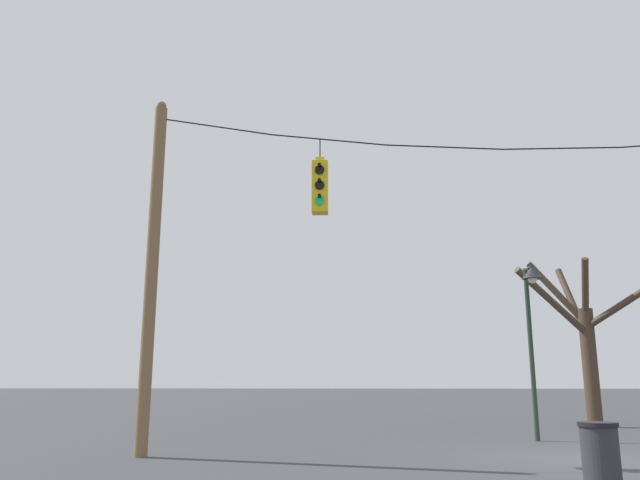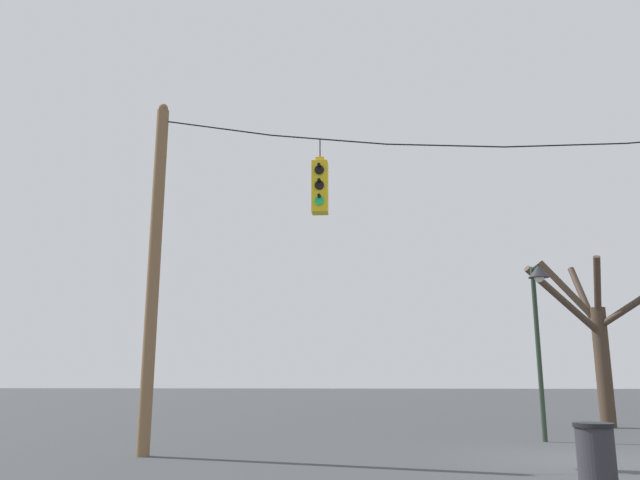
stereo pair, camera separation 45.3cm
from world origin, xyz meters
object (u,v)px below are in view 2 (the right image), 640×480
Objects in this scene: bare_tree at (597,336)px; trash_bin at (596,456)px; utility_pole_left at (154,270)px; street_lamp at (538,302)px; traffic_light_near_right_pole at (320,187)px.

bare_tree is 6.20× the size of trash_bin.
trash_bin is (7.74, -3.24, -3.34)m from utility_pole_left.
trash_bin is (-1.11, -6.65, -2.97)m from street_lamp.
utility_pole_left reaches higher than bare_tree.
traffic_light_near_right_pole is 6.65m from street_lamp.
utility_pole_left is at bearing -158.96° from street_lamp.
traffic_light_near_right_pole is 0.38× the size of street_lamp.
utility_pole_left is 14.73m from bare_tree.
traffic_light_near_right_pole is at bearing 142.28° from trash_bin.
trash_bin is (4.18, -3.23, -5.09)m from traffic_light_near_right_pole.
utility_pole_left is at bearing 179.88° from traffic_light_near_right_pole.
street_lamp is at bearing 80.51° from trash_bin.
traffic_light_near_right_pole is 0.30× the size of bare_tree.
utility_pole_left reaches higher than trash_bin.
street_lamp is 4.88× the size of trash_bin.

